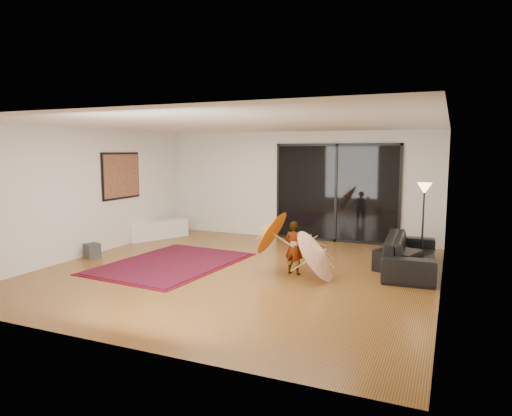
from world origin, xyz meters
The scene contains 17 objects.
floor centered at (0.00, 0.00, 0.00)m, with size 7.00×7.00×0.00m, color #956129.
ceiling centered at (0.00, 0.00, 2.70)m, with size 7.00×7.00×0.00m, color white.
wall_back centered at (0.00, 3.50, 1.35)m, with size 7.00×7.00×0.00m, color silver.
wall_front centered at (0.00, -3.50, 1.35)m, with size 7.00×7.00×0.00m, color silver.
wall_left centered at (-3.50, 0.00, 1.35)m, with size 7.00×7.00×0.00m, color silver.
wall_right centered at (3.50, 0.00, 1.35)m, with size 7.00×7.00×0.00m, color silver.
sliding_door centered at (1.00, 3.47, 1.20)m, with size 3.06×0.07×2.40m.
painting centered at (-3.46, 1.00, 1.65)m, with size 0.04×1.28×1.08m.
media_console centered at (-3.25, 2.04, 0.22)m, with size 0.40×1.60×0.44m, color white.
speaker centered at (-3.25, -0.26, 0.15)m, with size 0.27×0.27×0.30m, color #424244.
persian_rug centered at (-1.44, -0.02, 0.01)m, with size 2.42×3.21×0.02m.
sofa centered at (2.95, 1.28, 0.33)m, with size 2.25×0.88×0.66m, color black.
ottoman centered at (2.73, 1.19, 0.20)m, with size 0.69×0.69×0.40m, color black.
floor_lamp centered at (3.10, 1.96, 1.27)m, with size 0.28×0.28×1.61m.
child centered at (1.02, 0.22, 0.49)m, with size 0.35×0.23×0.97m, color #999999.
parasol_orange centered at (0.47, 0.17, 0.73)m, with size 0.58×0.89×0.90m.
parasol_white centered at (1.62, 0.07, 0.50)m, with size 0.74×1.00×1.00m.
Camera 1 is at (3.59, -7.47, 2.24)m, focal length 32.00 mm.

